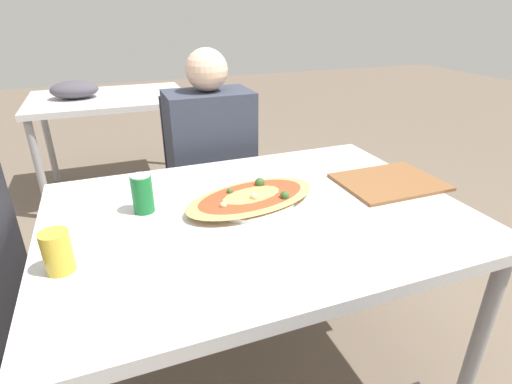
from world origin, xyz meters
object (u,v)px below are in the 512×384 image
object	(u,v)px
person_seated	(212,155)
drink_glass	(57,252)
chair_far_seated	(207,179)
soda_can	(142,194)
dining_table	(258,228)
pizza_main	(252,198)

from	to	relation	value
person_seated	drink_glass	size ratio (longest dim) A/B	10.70
chair_far_seated	person_seated	world-z (taller)	person_seated
soda_can	drink_glass	distance (m)	0.34
dining_table	pizza_main	distance (m)	0.10
chair_far_seated	pizza_main	bearing A→B (deg)	87.71
pizza_main	drink_glass	world-z (taller)	drink_glass
person_seated	soda_can	distance (m)	0.68
chair_far_seated	drink_glass	world-z (taller)	chair_far_seated
dining_table	chair_far_seated	world-z (taller)	chair_far_seated
pizza_main	dining_table	bearing A→B (deg)	-91.25
chair_far_seated	pizza_main	distance (m)	0.79
dining_table	chair_far_seated	xyz separation A→B (m)	(0.03, 0.81, -0.15)
dining_table	person_seated	bearing A→B (deg)	87.40
pizza_main	soda_can	world-z (taller)	soda_can
person_seated	soda_can	xyz separation A→B (m)	(-0.37, -0.56, 0.11)
chair_far_seated	drink_glass	xyz separation A→B (m)	(-0.60, -0.93, 0.27)
dining_table	drink_glass	xyz separation A→B (m)	(-0.57, -0.12, 0.12)
chair_far_seated	pizza_main	world-z (taller)	chair_far_seated
dining_table	person_seated	xyz separation A→B (m)	(0.03, 0.69, 0.02)
dining_table	soda_can	distance (m)	0.39
person_seated	pizza_main	bearing A→B (deg)	87.28
chair_far_seated	dining_table	bearing A→B (deg)	87.78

